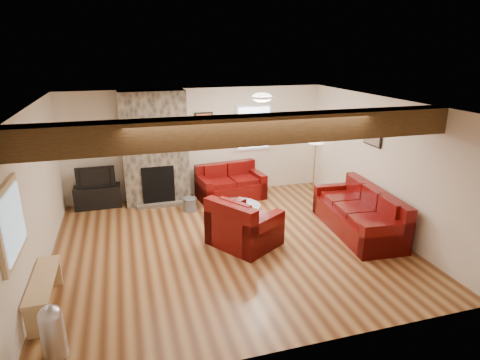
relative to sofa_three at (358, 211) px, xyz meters
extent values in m
plane|color=#593017|center=(-2.48, 0.17, -0.42)|extent=(8.00, 8.00, 0.00)
plane|color=white|center=(-2.48, 0.17, 2.08)|extent=(8.00, 8.00, 0.00)
plane|color=beige|center=(-2.48, 2.92, 0.83)|extent=(8.00, 0.00, 8.00)
plane|color=beige|center=(-2.48, -2.58, 0.83)|extent=(8.00, 0.00, 8.00)
plane|color=beige|center=(-5.48, 0.17, 0.83)|extent=(0.00, 7.50, 7.50)
plane|color=beige|center=(0.52, 0.17, 0.83)|extent=(0.00, 7.50, 7.50)
cube|color=black|center=(-2.48, -1.08, 1.89)|extent=(6.00, 0.36, 0.38)
cube|color=#342F28|center=(-3.48, 2.67, 0.83)|extent=(1.40, 0.50, 2.50)
cube|color=black|center=(-3.48, 2.42, 0.03)|extent=(0.70, 0.06, 0.90)
cube|color=#342F28|center=(-3.48, 2.37, -0.38)|extent=(1.00, 0.25, 0.08)
cylinder|color=#4A2F18|center=(-2.10, 0.89, -0.40)|extent=(0.59, 0.59, 0.04)
cylinder|color=#4A2F18|center=(-2.10, 0.89, -0.22)|extent=(0.31, 0.31, 0.39)
cylinder|color=white|center=(-2.10, 0.89, 0.00)|extent=(0.89, 0.89, 0.02)
cube|color=maroon|center=(-2.10, 0.89, 0.03)|extent=(0.25, 0.18, 0.03)
cube|color=black|center=(-4.78, 2.70, -0.18)|extent=(0.97, 0.39, 0.49)
imported|color=black|center=(-4.78, 2.70, 0.30)|extent=(0.81, 0.11, 0.46)
cylinder|color=#AF8449|center=(0.32, 2.48, -0.41)|extent=(0.25, 0.25, 0.03)
cylinder|color=#AF8449|center=(0.32, 2.48, 0.21)|extent=(0.03, 0.03, 1.27)
cone|color=beige|center=(0.32, 2.48, 0.86)|extent=(0.36, 0.36, 0.25)
camera|label=1|loc=(-4.12, -6.08, 2.92)|focal=30.00mm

